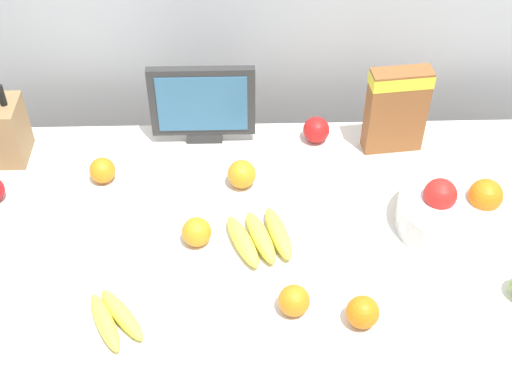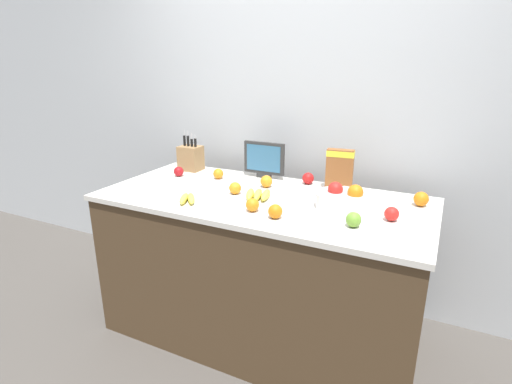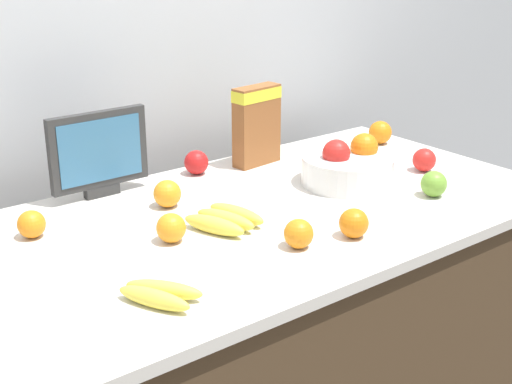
# 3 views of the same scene
# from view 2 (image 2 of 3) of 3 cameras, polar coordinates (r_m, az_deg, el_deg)

# --- Properties ---
(ground_plane) EXTENTS (14.00, 14.00, 0.00)m
(ground_plane) POSITION_cam_2_polar(r_m,az_deg,el_deg) (2.77, 0.76, -19.27)
(ground_plane) COLOR #514C47
(wall_back) EXTENTS (9.00, 0.06, 2.60)m
(wall_back) POSITION_cam_2_polar(r_m,az_deg,el_deg) (2.83, 6.67, 10.24)
(wall_back) COLOR silver
(wall_back) RESTS_ON ground_plane
(counter) EXTENTS (1.91, 0.88, 0.94)m
(counter) POSITION_cam_2_polar(r_m,az_deg,el_deg) (2.52, 0.81, -10.79)
(counter) COLOR #4C3823
(counter) RESTS_ON ground_plane
(knife_block) EXTENTS (0.15, 0.13, 0.29)m
(knife_block) POSITION_cam_2_polar(r_m,az_deg,el_deg) (2.91, -9.31, 4.85)
(knife_block) COLOR #937047
(knife_block) RESTS_ON counter
(small_monitor) EXTENTS (0.29, 0.03, 0.24)m
(small_monitor) POSITION_cam_2_polar(r_m,az_deg,el_deg) (2.67, 1.16, 4.75)
(small_monitor) COLOR #2D2D2D
(small_monitor) RESTS_ON counter
(cereal_box) EXTENTS (0.17, 0.08, 0.25)m
(cereal_box) POSITION_cam_2_polar(r_m,az_deg,el_deg) (2.47, 11.86, 3.40)
(cereal_box) COLOR brown
(cereal_box) RESTS_ON counter
(fruit_bowl) EXTENTS (0.27, 0.27, 0.14)m
(fruit_bowl) POSITION_cam_2_polar(r_m,az_deg,el_deg) (2.18, 12.15, -1.02)
(fruit_bowl) COLOR silver
(fruit_bowl) RESTS_ON counter
(banana_bunch_left) EXTENTS (0.18, 0.20, 0.04)m
(banana_bunch_left) POSITION_cam_2_polar(r_m,az_deg,el_deg) (2.30, 0.26, -0.36)
(banana_bunch_left) COLOR yellow
(banana_bunch_left) RESTS_ON counter
(banana_bunch_right) EXTENTS (0.15, 0.18, 0.04)m
(banana_bunch_right) POSITION_cam_2_polar(r_m,az_deg,el_deg) (2.27, -9.75, -0.92)
(banana_bunch_right) COLOR yellow
(banana_bunch_right) RESTS_ON counter
(apple_front) EXTENTS (0.07, 0.07, 0.07)m
(apple_front) POSITION_cam_2_polar(r_m,az_deg,el_deg) (1.95, 13.76, -3.87)
(apple_front) COLOR #6B9E33
(apple_front) RESTS_ON counter
(apple_rightmost) EXTENTS (0.07, 0.07, 0.07)m
(apple_rightmost) POSITION_cam_2_polar(r_m,az_deg,el_deg) (2.58, 7.45, 1.96)
(apple_rightmost) COLOR red
(apple_rightmost) RESTS_ON counter
(apple_rear) EXTENTS (0.07, 0.07, 0.07)m
(apple_rear) POSITION_cam_2_polar(r_m,az_deg,el_deg) (2.78, -10.99, 2.90)
(apple_rear) COLOR #A31419
(apple_rear) RESTS_ON counter
(apple_by_knife_block) EXTENTS (0.07, 0.07, 0.07)m
(apple_by_knife_block) POSITION_cam_2_polar(r_m,az_deg,el_deg) (2.08, 18.81, -2.98)
(apple_by_knife_block) COLOR red
(apple_by_knife_block) RESTS_ON counter
(orange_front_right) EXTENTS (0.07, 0.07, 0.07)m
(orange_front_right) POSITION_cam_2_polar(r_m,az_deg,el_deg) (2.09, -0.51, -1.86)
(orange_front_right) COLOR orange
(orange_front_right) RESTS_ON counter
(orange_front_left) EXTENTS (0.08, 0.08, 0.08)m
(orange_front_left) POSITION_cam_2_polar(r_m,az_deg,el_deg) (2.35, 22.52, -0.93)
(orange_front_left) COLOR orange
(orange_front_left) RESTS_ON counter
(orange_front_center) EXTENTS (0.07, 0.07, 0.07)m
(orange_front_center) POSITION_cam_2_polar(r_m,az_deg,el_deg) (2.37, -3.01, 0.56)
(orange_front_center) COLOR orange
(orange_front_center) RESTS_ON counter
(orange_mid_right) EXTENTS (0.07, 0.07, 0.07)m
(orange_mid_right) POSITION_cam_2_polar(r_m,az_deg,el_deg) (2.68, -5.41, 2.62)
(orange_mid_right) COLOR orange
(orange_mid_right) RESTS_ON counter
(orange_mid_left) EXTENTS (0.07, 0.07, 0.07)m
(orange_mid_left) POSITION_cam_2_polar(r_m,az_deg,el_deg) (2.00, 2.77, -2.79)
(orange_mid_left) COLOR orange
(orange_mid_left) RESTS_ON counter
(orange_by_cereal) EXTENTS (0.08, 0.08, 0.08)m
(orange_by_cereal) POSITION_cam_2_polar(r_m,az_deg,el_deg) (2.49, 1.49, 1.54)
(orange_by_cereal) COLOR orange
(orange_by_cereal) RESTS_ON counter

